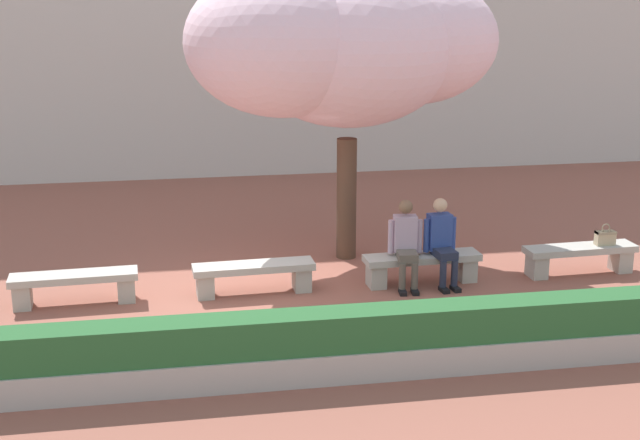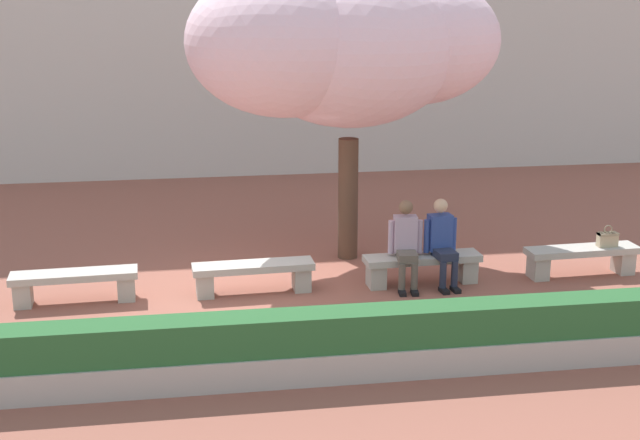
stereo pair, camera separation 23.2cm
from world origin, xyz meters
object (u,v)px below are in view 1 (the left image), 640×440
object	(u,v)px
handbag	(605,237)
stone_bench_near_east	(422,264)
stone_bench_center	(254,273)
person_seated_right	(442,239)
stone_bench_east_end	(580,255)
cherry_tree_main	(340,43)
stone_bench_near_west	(74,284)
person_seated_left	(406,240)

from	to	relation	value
handbag	stone_bench_near_east	bearing A→B (deg)	179.79
stone_bench_center	person_seated_right	world-z (taller)	person_seated_right
stone_bench_center	stone_bench_near_east	distance (m)	2.51
stone_bench_east_end	cherry_tree_main	world-z (taller)	cherry_tree_main
stone_bench_near_east	stone_bench_near_west	bearing A→B (deg)	-180.00
stone_bench_near_east	handbag	xyz separation A→B (m)	(2.90, -0.01, 0.28)
stone_bench_east_end	handbag	size ratio (longest dim) A/B	5.21
stone_bench_near_west	person_seated_right	distance (m)	5.32
stone_bench_center	person_seated_left	bearing A→B (deg)	-1.36
stone_bench_near_west	cherry_tree_main	world-z (taller)	cherry_tree_main
person_seated_right	handbag	distance (m)	2.63
stone_bench_east_end	person_seated_right	distance (m)	2.28
stone_bench_east_end	handbag	world-z (taller)	handbag
stone_bench_center	stone_bench_near_west	bearing A→B (deg)	180.00
person_seated_right	handbag	bearing A→B (deg)	0.93
person_seated_left	cherry_tree_main	world-z (taller)	cherry_tree_main
stone_bench_near_west	cherry_tree_main	size ratio (longest dim) A/B	0.36
handbag	person_seated_left	bearing A→B (deg)	-179.23
stone_bench_near_east	person_seated_left	size ratio (longest dim) A/B	1.37
stone_bench_east_end	person_seated_left	distance (m)	2.82
stone_bench_near_east	stone_bench_east_end	distance (m)	2.51
stone_bench_near_west	handbag	size ratio (longest dim) A/B	5.21
stone_bench_near_west	person_seated_left	world-z (taller)	person_seated_left
stone_bench_center	stone_bench_near_east	size ratio (longest dim) A/B	1.00
person_seated_left	person_seated_right	bearing A→B (deg)	-0.01
person_seated_left	handbag	distance (m)	3.18
stone_bench_near_west	stone_bench_center	xyz separation A→B (m)	(2.51, 0.00, 0.00)
stone_bench_near_east	stone_bench_east_end	world-z (taller)	same
stone_bench_near_east	handbag	size ratio (longest dim) A/B	5.21
stone_bench_center	stone_bench_east_end	size ratio (longest dim) A/B	1.00
stone_bench_center	handbag	world-z (taller)	handbag
stone_bench_near_west	stone_bench_center	size ratio (longest dim) A/B	1.00
stone_bench_center	person_seated_left	size ratio (longest dim) A/B	1.37
stone_bench_near_west	person_seated_left	distance (m)	4.77
stone_bench_near_east	person_seated_right	xyz separation A→B (m)	(0.27, -0.05, 0.40)
stone_bench_near_west	cherry_tree_main	xyz separation A→B (m)	(4.04, 1.35, 3.15)
stone_bench_center	person_seated_right	size ratio (longest dim) A/B	1.37
person_seated_right	stone_bench_east_end	bearing A→B (deg)	1.36
stone_bench_east_end	stone_bench_center	bearing A→B (deg)	180.00
cherry_tree_main	stone_bench_east_end	bearing A→B (deg)	-21.07
person_seated_left	person_seated_right	world-z (taller)	same
stone_bench_near_west	stone_bench_near_east	world-z (taller)	same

